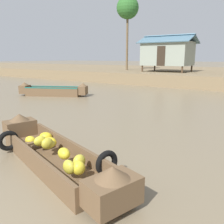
{
  "coord_description": "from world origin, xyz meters",
  "views": [
    {
      "loc": [
        3.01,
        0.62,
        2.36
      ],
      "look_at": [
        -1.19,
        6.87,
        0.63
      ],
      "focal_mm": 37.97,
      "sensor_mm": 36.0,
      "label": 1
    }
  ],
  "objects_px": {
    "palm_tree_near": "(128,8)",
    "banana_boat": "(52,152)",
    "cargo_boat_upstream": "(53,91)",
    "stilt_house_left": "(168,53)"
  },
  "relations": [
    {
      "from": "banana_boat",
      "to": "palm_tree_near",
      "type": "height_order",
      "value": "palm_tree_near"
    },
    {
      "from": "banana_boat",
      "to": "stilt_house_left",
      "type": "height_order",
      "value": "stilt_house_left"
    },
    {
      "from": "cargo_boat_upstream",
      "to": "banana_boat",
      "type": "bearing_deg",
      "value": -42.7
    },
    {
      "from": "stilt_house_left",
      "to": "palm_tree_near",
      "type": "distance_m",
      "value": 7.05
    },
    {
      "from": "palm_tree_near",
      "to": "banana_boat",
      "type": "bearing_deg",
      "value": -63.81
    },
    {
      "from": "cargo_boat_upstream",
      "to": "palm_tree_near",
      "type": "distance_m",
      "value": 15.5
    },
    {
      "from": "banana_boat",
      "to": "cargo_boat_upstream",
      "type": "bearing_deg",
      "value": 137.3
    },
    {
      "from": "cargo_boat_upstream",
      "to": "stilt_house_left",
      "type": "bearing_deg",
      "value": 78.29
    },
    {
      "from": "banana_boat",
      "to": "stilt_house_left",
      "type": "xyz_separation_m",
      "value": [
        -4.9,
        19.59,
        2.54
      ]
    },
    {
      "from": "banana_boat",
      "to": "cargo_boat_upstream",
      "type": "relative_size",
      "value": 1.18
    }
  ]
}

